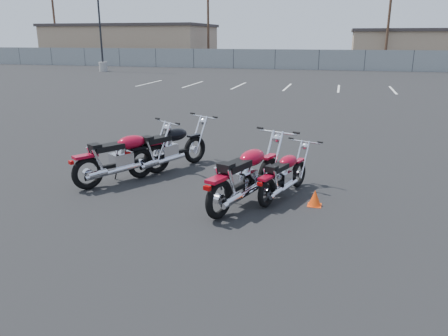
% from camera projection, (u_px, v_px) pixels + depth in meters
% --- Properties ---
extents(ground, '(120.00, 120.00, 0.00)m').
position_uv_depth(ground, '(204.00, 213.00, 7.52)').
color(ground, black).
rests_on(ground, ground).
extents(motorcycle_front_red, '(1.69, 2.19, 1.15)m').
position_uv_depth(motorcycle_front_red, '(124.00, 157.00, 9.05)').
color(motorcycle_front_red, black).
rests_on(motorcycle_front_red, ground).
extents(motorcycle_second_black, '(1.50, 2.23, 1.14)m').
position_uv_depth(motorcycle_second_black, '(169.00, 148.00, 9.80)').
color(motorcycle_second_black, black).
rests_on(motorcycle_second_black, ground).
extents(motorcycle_third_red, '(1.02, 1.89, 0.94)m').
position_uv_depth(motorcycle_third_red, '(284.00, 175.00, 8.18)').
color(motorcycle_third_red, black).
rests_on(motorcycle_third_red, ground).
extents(motorcycle_rear_red, '(1.31, 2.38, 1.18)m').
position_uv_depth(motorcycle_rear_red, '(246.00, 176.00, 7.78)').
color(motorcycle_rear_red, black).
rests_on(motorcycle_rear_red, ground).
extents(training_cone_near, '(0.24, 0.24, 0.29)m').
position_uv_depth(training_cone_near, '(315.00, 198.00, 7.81)').
color(training_cone_near, '#FF460D').
rests_on(training_cone_near, ground).
extents(light_pole_west, '(0.80, 0.70, 11.98)m').
position_uv_depth(light_pole_west, '(100.00, 32.00, 37.29)').
color(light_pole_west, '#9C9993').
rests_on(light_pole_west, ground).
extents(chainlink_fence, '(80.06, 0.06, 1.80)m').
position_uv_depth(chainlink_fence, '(319.00, 60.00, 39.65)').
color(chainlink_fence, slate).
rests_on(chainlink_fence, ground).
extents(tan_building_west, '(18.40, 10.40, 4.30)m').
position_uv_depth(tan_building_west, '(132.00, 43.00, 51.17)').
color(tan_building_west, '#9C8265').
rests_on(tan_building_west, ground).
extents(tan_building_east, '(14.40, 9.40, 3.70)m').
position_uv_depth(tan_building_east, '(422.00, 47.00, 45.25)').
color(tan_building_east, '#9C8265').
rests_on(tan_building_east, ground).
extents(utility_pole_a, '(1.80, 0.24, 9.00)m').
position_uv_depth(utility_pole_a, '(54.00, 20.00, 49.63)').
color(utility_pole_a, '#3F291D').
rests_on(utility_pole_a, ground).
extents(utility_pole_b, '(1.80, 0.24, 9.00)m').
position_uv_depth(utility_pole_b, '(208.00, 19.00, 46.13)').
color(utility_pole_b, '#3F291D').
rests_on(utility_pole_b, ground).
extents(utility_pole_c, '(1.80, 0.24, 9.00)m').
position_uv_depth(utility_pole_c, '(389.00, 17.00, 40.79)').
color(utility_pole_c, '#3F291D').
rests_on(utility_pole_c, ground).
extents(parking_line_stripes, '(15.12, 4.00, 0.01)m').
position_uv_depth(parking_line_stripes, '(263.00, 86.00, 26.64)').
color(parking_line_stripes, silver).
rests_on(parking_line_stripes, ground).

